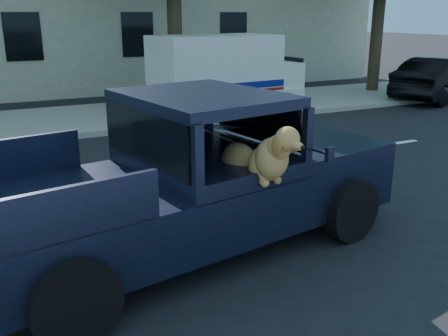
# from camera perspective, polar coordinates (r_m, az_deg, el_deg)

# --- Properties ---
(ground) EXTENTS (120.00, 120.00, 0.00)m
(ground) POSITION_cam_1_polar(r_m,az_deg,el_deg) (5.93, -17.61, -13.62)
(ground) COLOR black
(ground) RESTS_ON ground
(far_sidewalk) EXTENTS (60.00, 4.00, 0.15)m
(far_sidewalk) POSITION_cam_1_polar(r_m,az_deg,el_deg) (14.60, -23.49, 4.44)
(far_sidewalk) COLOR gray
(far_sidewalk) RESTS_ON ground
(lane_stripes) EXTENTS (21.60, 0.14, 0.01)m
(lane_stripes) POSITION_cam_1_polar(r_m,az_deg,el_deg) (9.36, -8.91, -1.35)
(lane_stripes) COLOR silver
(lane_stripes) RESTS_ON ground
(pickup_truck) EXTENTS (5.94, 3.28, 2.02)m
(pickup_truck) POSITION_cam_1_polar(r_m,az_deg,el_deg) (6.39, -4.95, -3.72)
(pickup_truck) COLOR black
(pickup_truck) RESTS_ON ground
(mail_truck) EXTENTS (4.48, 2.52, 2.37)m
(mail_truck) POSITION_cam_1_polar(r_m,az_deg,el_deg) (14.86, -0.04, 9.83)
(mail_truck) COLOR silver
(mail_truck) RESTS_ON ground
(parked_sedan) EXTENTS (2.83, 4.78, 1.49)m
(parked_sedan) POSITION_cam_1_polar(r_m,az_deg,el_deg) (19.38, 23.52, 9.30)
(parked_sedan) COLOR black
(parked_sedan) RESTS_ON ground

